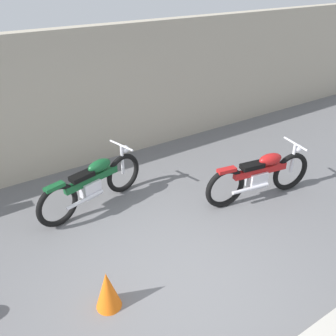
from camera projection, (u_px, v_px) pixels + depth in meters
ground_plane at (180, 283)px, 4.88m from camera, size 40.00×40.00×0.00m
building_wall at (65, 103)px, 7.06m from camera, size 18.00×0.30×2.73m
traffic_cone at (107, 290)px, 4.42m from camera, size 0.32×0.32×0.55m
motorcycle_red at (260, 175)px, 6.44m from camera, size 2.13×0.65×0.96m
motorcycle_green at (93, 183)px, 6.21m from camera, size 2.09×0.77×0.96m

